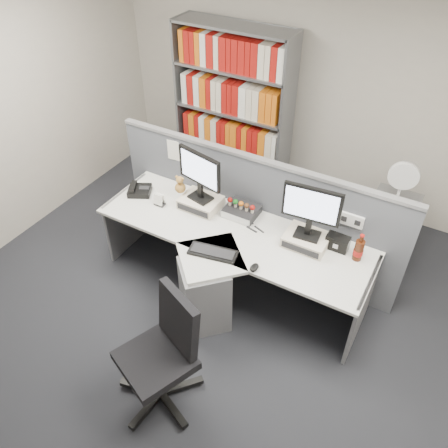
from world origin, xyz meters
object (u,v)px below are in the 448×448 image
Objects in this scene: keyboard at (213,252)px; desk_fan at (403,179)px; shelving_unit at (233,113)px; desktop_pc at (242,211)px; office_chair at (164,350)px; speaker at (338,242)px; monitor_right at (311,208)px; filing_cabinet at (387,231)px; mouse at (254,267)px; desk_calendar at (159,200)px; desk at (221,266)px; cola_bottle at (359,250)px; desk_phone at (139,190)px; monitor_left at (200,172)px.

desk_fan is at bearing 51.85° from keyboard.
shelving_unit is 2.15m from desk_fan.
office_chair is at bearing -83.71° from desktop_pc.
monitor_right is at bearing -162.04° from speaker.
shelving_unit is at bearing 167.93° from filing_cabinet.
shelving_unit reaches higher than mouse.
keyboard is at bearing -22.77° from desk_calendar.
speaker is (0.91, 0.60, 0.05)m from keyboard.
desk_fan reaches higher than office_chair.
shelving_unit is (-1.29, 1.97, 0.24)m from mouse.
filing_cabinet is (1.20, 1.53, -0.38)m from keyboard.
desk_fan is (1.20, 1.40, 0.55)m from desk.
monitor_right reaches higher than desk.
desk_fan is at bearing 84.19° from cola_bottle.
desk_calendar is 0.12× the size of office_chair.
keyboard is at bearing -19.64° from desk_phone.
monitor_left is 0.54m from desk_calendar.
desktop_pc reaches higher than filing_cabinet.
keyboard is at bearing -146.63° from speaker.
desk_phone is 0.15× the size of shelving_unit.
shelving_unit reaches higher than speaker.
monitor_left reaches higher than cola_bottle.
monitor_right is 1.75× the size of desk_phone.
speaker is at bearing 166.96° from cola_bottle.
office_chair is at bearing -70.59° from shelving_unit.
desk is 8.95× the size of desk_phone.
desk is 1.08m from office_chair.
desktop_pc is 2.44× the size of desk_calendar.
desk is 20.63× the size of desk_calendar.
desk_phone is at bearing -174.23° from speaker.
mouse is 1.74m from desk_fan.
shelving_unit is at bearing 142.57° from speaker.
monitor_left is 0.78m from keyboard.
speaker is 0.10× the size of shelving_unit.
speaker is at bearing -0.26° from desktop_pc.
cola_bottle is (0.19, -0.04, 0.03)m from speaker.
desk is at bearing -159.05° from cola_bottle.
desk is 24.70× the size of mouse.
desk_calendar is at bearing -171.48° from speaker.
monitor_right reaches higher than desk_phone.
desk is 1.07m from speaker.
desk_fan reaches higher than speaker.
speaker is 1.00m from desk_fan.
filing_cabinet is at bearing 84.19° from cola_bottle.
shelving_unit is 2.86× the size of filing_cabinet.
desk_calendar is at bearing -173.66° from cola_bottle.
desk is 5.11× the size of monitor_right.
cola_bottle is at bearing -13.04° from speaker.
monitor_left is 0.49× the size of office_chair.
desk is at bearing -40.55° from monitor_left.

